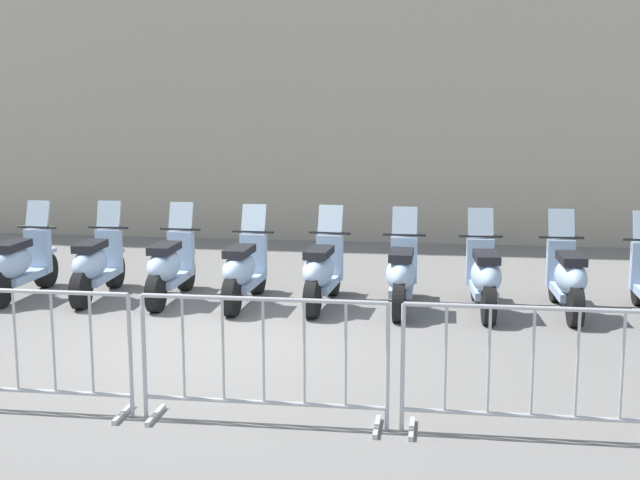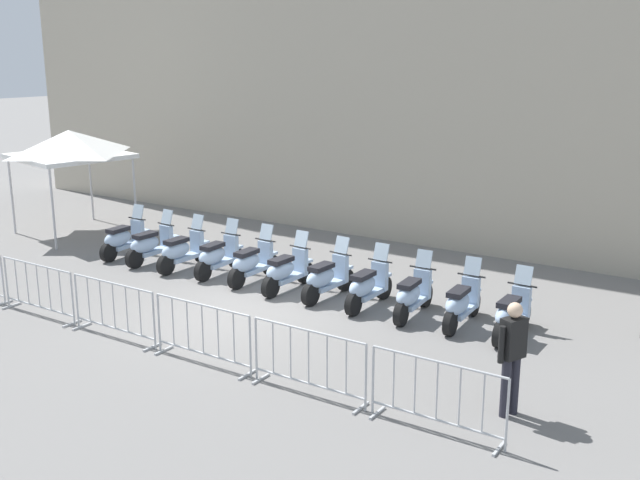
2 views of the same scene
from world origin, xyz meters
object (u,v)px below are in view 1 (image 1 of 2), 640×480
at_px(motorcycle_2, 19,265).
at_px(motorcycle_8, 484,277).
at_px(motorcycle_9, 567,279).
at_px(motorcycle_6, 322,272).
at_px(barrier_segment_2, 16,351).
at_px(motorcycle_3, 96,265).
at_px(barrier_segment_3, 263,362).
at_px(motorcycle_4, 169,268).
at_px(motorcycle_5, 243,271).
at_px(barrier_segment_4, 532,374).
at_px(motorcycle_7, 402,275).

bearing_deg(motorcycle_2, motorcycle_8, 12.33).
distance_m(motorcycle_8, motorcycle_9, 1.00).
relative_size(motorcycle_6, motorcycle_9, 1.01).
bearing_deg(motorcycle_2, barrier_segment_2, -51.60).
bearing_deg(motorcycle_3, barrier_segment_3, -40.61).
bearing_deg(motorcycle_3, motorcycle_2, -161.97).
bearing_deg(motorcycle_4, motorcycle_5, 7.50).
bearing_deg(motorcycle_4, barrier_segment_2, -79.14).
bearing_deg(barrier_segment_4, motorcycle_8, 104.57).
height_order(motorcycle_9, barrier_segment_4, motorcycle_9).
bearing_deg(barrier_segment_4, motorcycle_6, 130.98).
relative_size(motorcycle_8, barrier_segment_2, 0.84).
height_order(motorcycle_6, barrier_segment_2, motorcycle_6).
height_order(barrier_segment_2, barrier_segment_3, same).
xyz_separation_m(motorcycle_6, barrier_segment_3, (0.88, -3.86, 0.07)).
bearing_deg(motorcycle_6, barrier_segment_3, -77.17).
xyz_separation_m(motorcycle_2, motorcycle_7, (4.90, 1.07, 0.00)).
bearing_deg(motorcycle_5, barrier_segment_4, -38.80).
relative_size(motorcycle_4, barrier_segment_2, 0.85).
height_order(motorcycle_4, motorcycle_7, same).
height_order(motorcycle_5, barrier_segment_2, motorcycle_5).
xyz_separation_m(barrier_segment_3, barrier_segment_4, (2.09, 0.44, 0.00)).
bearing_deg(motorcycle_2, motorcycle_9, 12.68).
distance_m(motorcycle_2, motorcycle_9, 7.03).
bearing_deg(barrier_segment_2, motorcycle_3, 114.99).
bearing_deg(barrier_segment_3, motorcycle_4, 129.30).
distance_m(motorcycle_5, motorcycle_6, 1.00).
xyz_separation_m(motorcycle_7, barrier_segment_2, (-2.21, -4.47, 0.07)).
xyz_separation_m(motorcycle_3, barrier_segment_2, (1.73, -3.72, 0.07)).
bearing_deg(motorcycle_6, motorcycle_7, 10.14).
xyz_separation_m(motorcycle_3, barrier_segment_4, (5.92, -2.84, 0.07)).
height_order(motorcycle_3, motorcycle_7, same).
bearing_deg(motorcycle_8, motorcycle_9, 14.80).
bearing_deg(barrier_segment_3, motorcycle_8, 75.49).
bearing_deg(motorcycle_9, barrier_segment_2, -130.09).
bearing_deg(motorcycle_2, motorcycle_3, 18.03).
bearing_deg(barrier_segment_3, motorcycle_6, 102.83).
bearing_deg(barrier_segment_2, motorcycle_9, 49.91).
bearing_deg(motorcycle_7, motorcycle_3, -169.14).
bearing_deg(motorcycle_4, motorcycle_8, 11.17).
height_order(motorcycle_8, barrier_segment_2, motorcycle_8).
xyz_separation_m(motorcycle_4, motorcycle_7, (2.96, 0.56, 0.00)).
bearing_deg(motorcycle_9, motorcycle_3, -168.22).
distance_m(motorcycle_3, motorcycle_7, 4.01).
bearing_deg(barrier_segment_3, motorcycle_3, 139.39).
bearing_deg(motorcycle_2, motorcycle_6, 12.85).
bearing_deg(barrier_segment_3, barrier_segment_2, -168.20).
height_order(motorcycle_2, barrier_segment_3, motorcycle_2).
height_order(motorcycle_8, barrier_segment_3, motorcycle_8).
height_order(motorcycle_7, barrier_segment_3, motorcycle_7).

